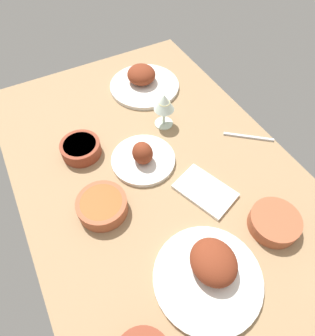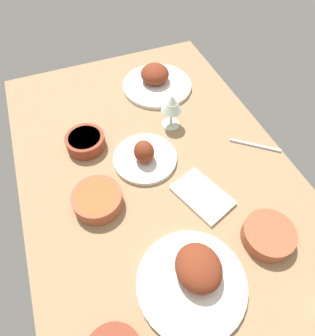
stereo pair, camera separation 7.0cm
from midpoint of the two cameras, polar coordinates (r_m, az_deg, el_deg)
The scene contains 10 objects.
dining_table at distance 100.94cm, azimuth 1.98°, elevation -1.44°, with size 140.00×90.00×4.00cm, color #937551.
plate_near_viewer at distance 129.97cm, azimuth 1.34°, elevation 16.63°, with size 29.36×29.36×8.53cm.
plate_center_main at distance 100.28cm, azimuth -0.52°, elevation 2.23°, with size 22.12×22.12×9.26cm.
plate_far_side at distance 82.02cm, azimuth 9.86°, elevation -20.16°, with size 29.13×29.13×8.89cm.
bowl_soup at distance 91.34cm, azimuth -9.46°, elevation -6.16°, with size 15.39×15.39×5.04cm.
bowl_pasta at distance 92.04cm, azimuth 22.91°, elevation -12.02°, with size 14.74×14.74×4.65cm.
bowl_cream at distance 106.58cm, azimuth -12.05°, elevation 5.04°, with size 13.82×13.82×4.87cm.
wine_glass at distance 107.26cm, azimuth 4.71°, elevation 12.11°, with size 7.60×7.60×14.00cm.
folded_napkin at distance 95.00cm, azimuth 10.81°, elevation -5.39°, with size 18.44×11.91×1.20cm, color white.
fork_loose at distance 112.89cm, azimuth 20.19°, elevation 4.09°, with size 18.31×0.90×0.80cm, color silver.
Camera 2 is at (54.09, -21.09, 84.65)cm, focal length 31.28 mm.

